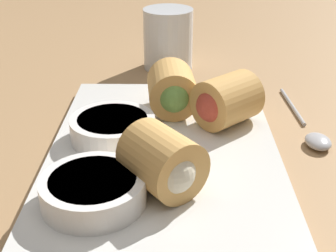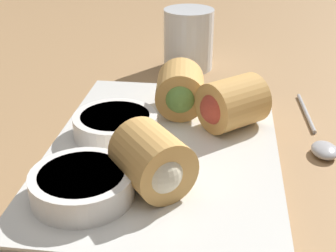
% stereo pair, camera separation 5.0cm
% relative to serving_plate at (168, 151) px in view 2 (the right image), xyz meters
% --- Properties ---
extents(table_surface, '(1.80, 1.40, 0.02)m').
position_rel_serving_plate_xyz_m(table_surface, '(-0.04, 0.00, -0.02)').
color(table_surface, '#A87F54').
rests_on(table_surface, ground).
extents(serving_plate, '(0.35, 0.24, 0.01)m').
position_rel_serving_plate_xyz_m(serving_plate, '(0.00, 0.00, 0.00)').
color(serving_plate, silver).
rests_on(serving_plate, table_surface).
extents(roll_front_left, '(0.08, 0.06, 0.06)m').
position_rel_serving_plate_xyz_m(roll_front_left, '(0.08, -0.00, 0.04)').
color(roll_front_left, '#DBA356').
rests_on(roll_front_left, serving_plate).
extents(roll_front_right, '(0.09, 0.09, 0.06)m').
position_rel_serving_plate_xyz_m(roll_front_right, '(0.05, -0.06, 0.04)').
color(roll_front_right, '#DBA356').
rests_on(roll_front_right, serving_plate).
extents(roll_back_left, '(0.09, 0.09, 0.06)m').
position_rel_serving_plate_xyz_m(roll_back_left, '(-0.08, 0.01, 0.04)').
color(roll_back_left, '#DBA356').
rests_on(roll_back_left, serving_plate).
extents(dipping_bowl_near, '(0.09, 0.09, 0.03)m').
position_rel_serving_plate_xyz_m(dipping_bowl_near, '(0.02, 0.06, 0.02)').
color(dipping_bowl_near, white).
rests_on(dipping_bowl_near, serving_plate).
extents(dipping_bowl_far, '(0.09, 0.09, 0.03)m').
position_rel_serving_plate_xyz_m(dipping_bowl_far, '(-0.10, 0.06, 0.02)').
color(dipping_bowl_far, white).
rests_on(dipping_bowl_far, serving_plate).
extents(spoon, '(0.18, 0.03, 0.01)m').
position_rel_serving_plate_xyz_m(spoon, '(0.04, -0.17, -0.00)').
color(spoon, '#B2B2B7').
rests_on(spoon, table_surface).
extents(drinking_glass, '(0.08, 0.08, 0.10)m').
position_rel_serving_plate_xyz_m(drinking_glass, '(0.29, 0.00, 0.04)').
color(drinking_glass, silver).
rests_on(drinking_glass, table_surface).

